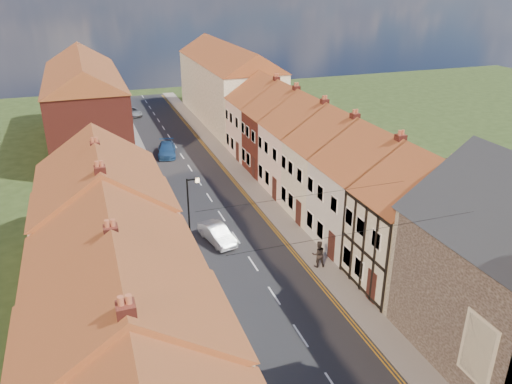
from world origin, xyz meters
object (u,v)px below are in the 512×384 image
at_px(lamppost, 190,214).
at_px(car_distant, 131,112).
at_px(pedestrian_right, 318,254).
at_px(car_mid, 217,234).
at_px(pedestrian_left, 221,353).
at_px(car_far, 167,150).

height_order(lamppost, car_distant, lamppost).
bearing_deg(lamppost, pedestrian_right, -26.73).
bearing_deg(car_mid, pedestrian_left, -117.10).
bearing_deg(pedestrian_left, car_far, 101.90).
distance_m(car_mid, car_far, 20.99).
bearing_deg(pedestrian_left, car_mid, 92.93).
xyz_separation_m(car_far, pedestrian_right, (5.50, -26.82, 0.39)).
height_order(lamppost, car_mid, lamppost).
bearing_deg(pedestrian_left, car_distant, 105.76).
bearing_deg(pedestrian_right, car_far, -69.82).
relative_size(lamppost, car_far, 1.28).
bearing_deg(lamppost, car_distant, 89.16).
bearing_deg(car_far, lamppost, -85.15).
height_order(car_mid, car_distant, car_mid).
bearing_deg(pedestrian_right, car_mid, -38.07).
bearing_deg(car_distant, lamppost, -106.57).
xyz_separation_m(pedestrian_left, pedestrian_right, (8.82, 6.91, 0.16)).
bearing_deg(pedestrian_right, lamppost, -18.15).
xyz_separation_m(car_far, pedestrian_left, (-3.31, -33.72, 0.23)).
xyz_separation_m(car_far, car_distant, (-1.70, 18.94, -0.09)).
bearing_deg(car_mid, pedestrian_right, -59.16).
relative_size(car_mid, pedestrian_right, 2.09).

